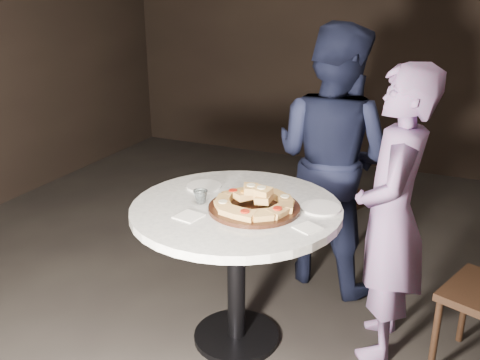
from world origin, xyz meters
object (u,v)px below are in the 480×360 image
Objects in this scene: focaccia_pile at (255,200)px; chair_far at (342,192)px; diner_navy at (331,159)px; diner_teal at (391,217)px; water_glass at (201,197)px; table at (236,232)px; serving_board at (254,208)px.

focaccia_pile reaches higher than chair_far.
diner_navy is 1.08× the size of diner_teal.
diner_teal is (0.97, 0.33, -0.08)m from water_glass.
diner_teal is at bearing 136.35° from chair_far.
chair_far is 1.32m from diner_teal.
water_glass is 1.61m from chair_far.
water_glass is 0.04× the size of diner_navy.
diner_navy is (0.46, 0.98, -0.01)m from water_glass.
diner_navy is at bearing 64.67° from water_glass.
table is 1.48m from chair_far.
diner_teal reaches higher than serving_board.
diner_navy is (0.16, 0.94, -0.03)m from focaccia_pile.
water_glass is at bearing -173.33° from serving_board.
water_glass is at bearing -166.05° from table.
table is 18.06× the size of water_glass.
focaccia_pile reaches higher than serving_board.
serving_board is 0.04m from focaccia_pile.
serving_board reaches higher than table.
diner_teal is (0.67, 0.30, -0.05)m from serving_board.
water_glass is 1.08m from diner_navy.
focaccia_pile is 5.50× the size of water_glass.
focaccia_pile is 1.53m from chair_far.
focaccia_pile is at bearing 96.86° from diner_navy.
serving_board is (0.11, -0.01, 0.17)m from table.
focaccia_pile is (0.00, 0.00, 0.04)m from serving_board.
focaccia_pile reaches higher than water_glass.
diner_navy is (0.16, 0.94, 0.02)m from serving_board.
diner_navy reaches higher than serving_board.
table is 0.99m from diner_navy.
table is at bearing 176.28° from focaccia_pile.
diner_navy is at bearing 114.82° from chair_far.
table is 0.28m from water_glass.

